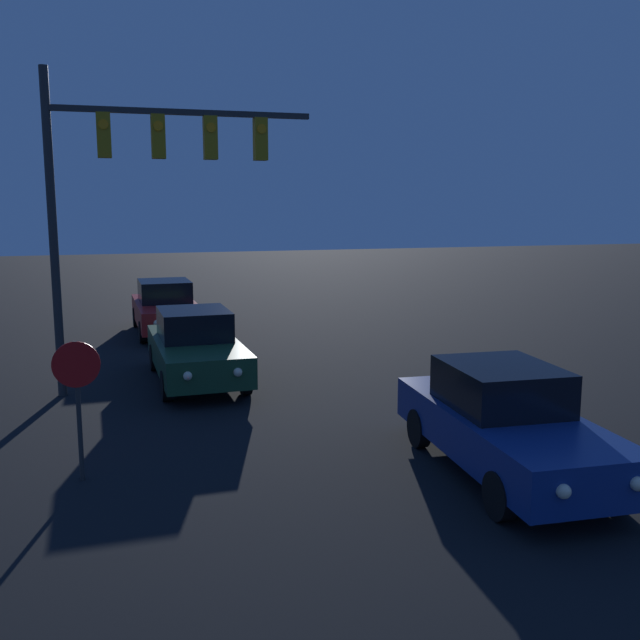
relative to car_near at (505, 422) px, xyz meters
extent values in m
cube|color=navy|center=(0.00, -0.05, -0.14)|extent=(2.06, 4.68, 0.66)
cube|color=black|center=(0.01, 0.18, 0.51)|extent=(1.63, 1.93, 0.65)
cylinder|color=black|center=(0.74, -1.52, -0.47)|extent=(0.23, 0.65, 0.64)
cylinder|color=black|center=(-0.91, -1.42, -0.47)|extent=(0.23, 0.65, 0.64)
cylinder|color=black|center=(0.90, 1.32, -0.47)|extent=(0.23, 0.65, 0.64)
cylinder|color=black|center=(-0.74, 1.41, -0.47)|extent=(0.23, 0.65, 0.64)
sphere|color=#F9EFC6|center=(0.35, -2.39, -0.08)|extent=(0.18, 0.18, 0.18)
sphere|color=#F9EFC6|center=(-0.63, -2.33, -0.08)|extent=(0.18, 0.18, 0.18)
cube|color=#1E4728|center=(-3.74, 6.87, -0.14)|extent=(1.87, 4.61, 0.66)
cube|color=black|center=(-3.75, 7.10, 0.51)|extent=(1.56, 1.87, 0.65)
cylinder|color=black|center=(-2.89, 5.47, -0.47)|extent=(0.21, 0.64, 0.64)
cylinder|color=black|center=(-4.54, 5.44, -0.47)|extent=(0.21, 0.64, 0.64)
cylinder|color=black|center=(-2.94, 8.31, -0.47)|extent=(0.21, 0.64, 0.64)
cylinder|color=black|center=(-4.59, 8.28, -0.47)|extent=(0.21, 0.64, 0.64)
sphere|color=#F9EFC6|center=(-3.21, 4.57, -0.08)|extent=(0.18, 0.18, 0.18)
sphere|color=#F9EFC6|center=(-4.19, 4.55, -0.08)|extent=(0.18, 0.18, 0.18)
cube|color=#B21E1E|center=(-3.89, 13.29, -0.14)|extent=(1.89, 4.62, 0.66)
cube|color=black|center=(-3.89, 13.52, 0.51)|extent=(1.56, 1.87, 0.65)
cylinder|color=black|center=(-3.04, 11.89, -0.47)|extent=(0.21, 0.64, 0.64)
cylinder|color=black|center=(-4.68, 11.85, -0.47)|extent=(0.21, 0.64, 0.64)
cylinder|color=black|center=(-3.09, 14.73, -0.47)|extent=(0.21, 0.64, 0.64)
cylinder|color=black|center=(-4.74, 14.69, -0.47)|extent=(0.21, 0.64, 0.64)
sphere|color=#F9EFC6|center=(-3.35, 10.99, -0.08)|extent=(0.18, 0.18, 0.18)
sphere|color=#F9EFC6|center=(-4.33, 10.97, -0.08)|extent=(0.18, 0.18, 0.18)
cylinder|color=#2D2D2D|center=(-6.61, 6.53, 2.55)|extent=(0.18, 0.18, 6.69)
cube|color=#2D2D2D|center=(-3.90, 6.53, 5.10)|extent=(5.42, 0.12, 0.12)
cube|color=#A57F14|center=(-5.52, 6.53, 4.59)|extent=(0.28, 0.28, 0.90)
cylinder|color=orange|center=(-5.52, 6.38, 4.79)|extent=(0.20, 0.02, 0.20)
cube|color=#A57F14|center=(-4.44, 6.53, 4.59)|extent=(0.28, 0.28, 0.90)
cylinder|color=orange|center=(-4.44, 6.38, 4.79)|extent=(0.20, 0.02, 0.20)
cube|color=#A57F14|center=(-3.36, 6.53, 4.59)|extent=(0.28, 0.28, 0.90)
cylinder|color=orange|center=(-3.36, 6.38, 4.79)|extent=(0.20, 0.02, 0.20)
cube|color=#A57F14|center=(-2.27, 6.53, 4.59)|extent=(0.28, 0.28, 0.90)
cylinder|color=orange|center=(-2.27, 6.38, 4.79)|extent=(0.20, 0.02, 0.20)
cylinder|color=#2D2D2D|center=(-6.08, 1.51, 0.25)|extent=(0.07, 0.07, 2.08)
cylinder|color=red|center=(-6.08, 1.49, 0.95)|extent=(0.67, 0.03, 0.67)
camera|label=1|loc=(-5.60, -9.01, 3.24)|focal=40.00mm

